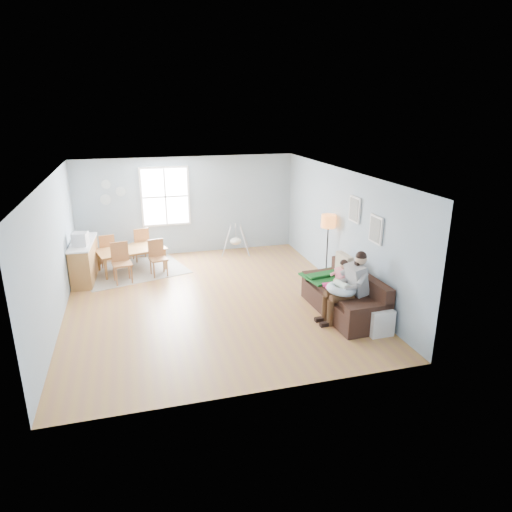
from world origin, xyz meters
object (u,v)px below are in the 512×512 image
object	(u,v)px
father	(349,285)
toddler	(339,276)
sofa	(346,299)
dining_table	(132,260)
storage_cube	(378,321)
chair_nw	(107,249)
chair_ne	(141,242)
chair_se	(157,255)
chair_sw	(121,260)
baby_swing	(236,241)
floor_lamp	(328,227)
monitor	(80,239)
counter	(85,260)

from	to	relation	value
father	toddler	world-z (taller)	father
sofa	dining_table	world-z (taller)	sofa
father	storage_cube	world-z (taller)	father
toddler	chair_nw	bearing A→B (deg)	139.41
storage_cube	chair_ne	world-z (taller)	chair_ne
toddler	chair_ne	size ratio (longest dim) A/B	0.91
sofa	chair_se	bearing A→B (deg)	137.26
chair_sw	chair_nw	size ratio (longest dim) A/B	1.08
father	chair_ne	xyz separation A→B (m)	(-3.74, 4.72, -0.21)
dining_table	chair_nw	xyz separation A→B (m)	(-0.61, 0.46, 0.21)
sofa	baby_swing	bearing A→B (deg)	105.76
chair_sw	father	bearing A→B (deg)	-37.94
sofa	toddler	world-z (taller)	toddler
floor_lamp	chair_se	bearing A→B (deg)	157.21
chair_se	chair_nw	world-z (taller)	chair_se
chair_sw	floor_lamp	bearing A→B (deg)	-16.23
chair_ne	father	bearing A→B (deg)	-51.63
chair_sw	chair_ne	bearing A→B (deg)	70.37
floor_lamp	chair_nw	size ratio (longest dim) A/B	1.86
chair_ne	floor_lamp	bearing A→B (deg)	-33.71
dining_table	chair_sw	size ratio (longest dim) A/B	1.72
father	baby_swing	xyz separation A→B (m)	(-1.13, 4.75, -0.38)
sofa	monitor	size ratio (longest dim) A/B	5.72
floor_lamp	baby_swing	bearing A→B (deg)	118.87
dining_table	baby_swing	world-z (taller)	baby_swing
toddler	monitor	bearing A→B (deg)	150.56
baby_swing	counter	bearing A→B (deg)	-165.43
chair_ne	toddler	bearing A→B (deg)	-48.18
chair_ne	monitor	bearing A→B (deg)	-135.94
father	toddler	distance (m)	0.51
chair_se	chair_sw	bearing A→B (deg)	-164.25
floor_lamp	baby_swing	world-z (taller)	floor_lamp
chair_nw	baby_swing	size ratio (longest dim) A/B	0.92
storage_cube	chair_nw	world-z (taller)	chair_nw
toddler	floor_lamp	bearing A→B (deg)	75.42
monitor	floor_lamp	bearing A→B (deg)	-14.74
sofa	floor_lamp	world-z (taller)	floor_lamp
sofa	chair_nw	bearing A→B (deg)	138.55
toddler	chair_se	bearing A→B (deg)	138.35
monitor	baby_swing	world-z (taller)	monitor
dining_table	counter	bearing A→B (deg)	179.72
toddler	chair_se	size ratio (longest dim) A/B	0.95
chair_nw	baby_swing	distance (m)	3.48
chair_nw	chair_ne	bearing A→B (deg)	15.86
storage_cube	dining_table	world-z (taller)	dining_table
sofa	monitor	bearing A→B (deg)	149.33
father	sofa	bearing A→B (deg)	68.76
floor_lamp	monitor	xyz separation A→B (m)	(-5.51, 1.45, -0.27)
dining_table	chair_se	world-z (taller)	chair_se
father	chair_sw	xyz separation A→B (m)	(-4.24, 3.31, -0.20)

